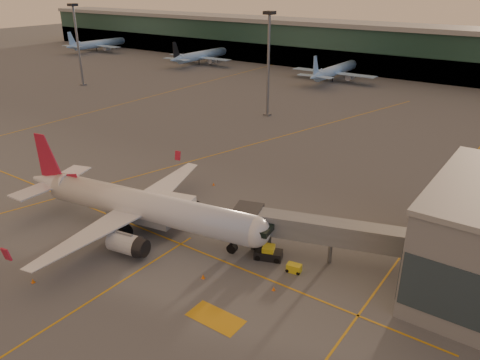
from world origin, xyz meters
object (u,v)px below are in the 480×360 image
Objects in this scene: catering_truck at (177,207)px; pushback_tug at (268,253)px; main_airplane at (140,206)px; gpu_cart at (294,268)px.

pushback_tug is (15.94, -0.53, -1.63)m from catering_truck.
main_airplane reaches higher than gpu_cart.
gpu_cart is at bearing -0.71° from main_airplane.
catering_truck is (2.29, 4.80, -1.50)m from main_airplane.
catering_truck is 20.16m from gpu_cart.
pushback_tug is at bearing 3.42° from main_airplane.
gpu_cart is at bearing -30.14° from pushback_tug.
main_airplane is 20.50× the size of gpu_cart.
catering_truck is at bearing 157.83° from pushback_tug.
catering_truck is at bearing 54.71° from main_airplane.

